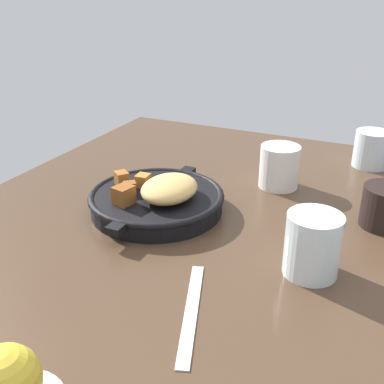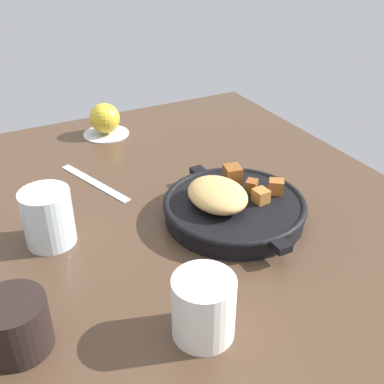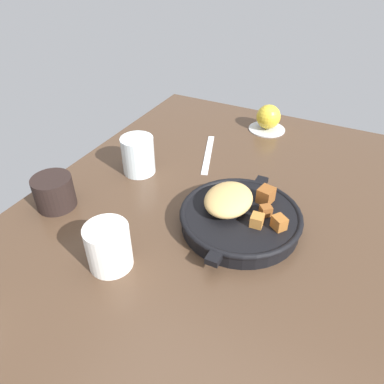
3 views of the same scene
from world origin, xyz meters
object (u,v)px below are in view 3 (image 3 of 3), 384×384
Objects in this scene: red_apple at (268,117)px; coffee_mug_dark at (54,192)px; cast_iron_skillet at (239,215)px; butter_knife at (208,154)px; water_glass_tall at (138,155)px; ceramic_mug_white at (109,247)px.

red_apple is 61.90cm from coffee_mug_dark.
cast_iron_skillet is 4.11× the size of red_apple.
butter_knife is 39.39cm from coffee_mug_dark.
cast_iron_skillet is 29.54cm from water_glass_tall.
cast_iron_skillet is 28.22cm from butter_knife.
water_glass_tall reaches higher than coffee_mug_dark.
water_glass_tall is at bearing 24.00° from ceramic_mug_white.
coffee_mug_dark is at bearing 130.42° from butter_knife.
ceramic_mug_white is at bearing 161.67° from butter_knife.
butter_knife is at bearing 155.69° from red_apple.
butter_knife is (22.39, 17.02, -2.34)cm from cast_iron_skillet.
butter_knife is at bearing -30.28° from coffee_mug_dark.
water_glass_tall is at bearing 75.13° from cast_iron_skillet.
butter_knife is 2.17× the size of water_glass_tall.
water_glass_tall is (7.56, 28.49, 1.99)cm from cast_iron_skillet.
butter_knife is 42.37cm from ceramic_mug_white.
ceramic_mug_white is 0.93× the size of water_glass_tall.
ceramic_mug_white is (-8.27, -20.50, 0.73)cm from coffee_mug_dark.
cast_iron_skillet is 3.44× the size of coffee_mug_dark.
cast_iron_skillet is at bearing -162.06° from butter_knife.
coffee_mug_dark is at bearing 107.37° from cast_iron_skillet.
water_glass_tall is (27.35, 12.18, 0.32)cm from ceramic_mug_white.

